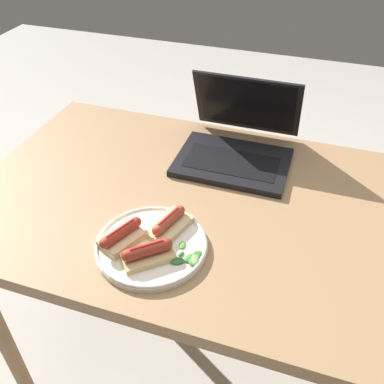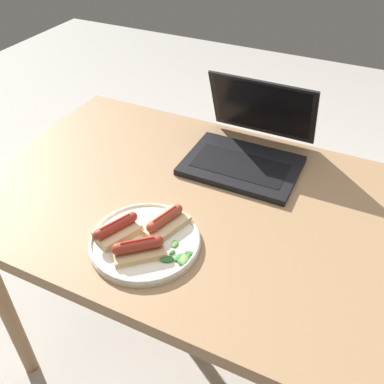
{
  "view_description": "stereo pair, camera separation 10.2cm",
  "coord_description": "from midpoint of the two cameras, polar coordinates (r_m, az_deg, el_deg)",
  "views": [
    {
      "loc": [
        0.15,
        -0.8,
        1.44
      ],
      "look_at": [
        -0.11,
        -0.05,
        0.8
      ],
      "focal_mm": 40.0,
      "sensor_mm": 36.0,
      "label": 1
    },
    {
      "loc": [
        0.24,
        -0.77,
        1.44
      ],
      "look_at": [
        -0.11,
        -0.05,
        0.8
      ],
      "focal_mm": 40.0,
      "sensor_mm": 36.0,
      "label": 2
    }
  ],
  "objects": [
    {
      "name": "salad_pile",
      "position": [
        0.93,
        1.39,
        -8.8
      ],
      "size": [
        0.07,
        0.08,
        0.01
      ],
      "color": "#387A33",
      "rests_on": "plate"
    },
    {
      "name": "sausage_toast_left",
      "position": [
        0.93,
        -4.04,
        -7.63
      ],
      "size": [
        0.12,
        0.12,
        0.04
      ],
      "rotation": [
        0.0,
        0.0,
        3.86
      ],
      "color": "tan",
      "rests_on": "plate"
    },
    {
      "name": "sausage_toast_right",
      "position": [
        0.99,
        -0.67,
        -4.12
      ],
      "size": [
        0.1,
        0.13,
        0.04
      ],
      "rotation": [
        0.0,
        0.0,
        4.41
      ],
      "color": "#D6B784",
      "rests_on": "plate"
    },
    {
      "name": "laptop",
      "position": [
        1.23,
        9.83,
        5.65
      ],
      "size": [
        0.31,
        0.3,
        0.22
      ],
      "color": "black",
      "rests_on": "desk"
    },
    {
      "name": "ground_plane",
      "position": [
        1.65,
        6.26,
        -22.25
      ],
      "size": [
        6.0,
        6.0,
        0.0
      ],
      "primitive_type": "plane",
      "color": "#B7B2A8"
    },
    {
      "name": "plate",
      "position": [
        0.97,
        -3.3,
        -6.69
      ],
      "size": [
        0.25,
        0.25,
        0.02
      ],
      "color": "silver",
      "rests_on": "desk"
    },
    {
      "name": "desk",
      "position": [
        1.12,
        8.61,
        -5.39
      ],
      "size": [
        1.4,
        0.75,
        0.74
      ],
      "color": "#93704C",
      "rests_on": "ground_plane"
    },
    {
      "name": "sausage_toast_middle",
      "position": [
        0.97,
        -7.12,
        -5.15
      ],
      "size": [
        0.1,
        0.11,
        0.05
      ],
      "rotation": [
        0.0,
        0.0,
        1.16
      ],
      "color": "#D6B784",
      "rests_on": "plate"
    }
  ]
}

